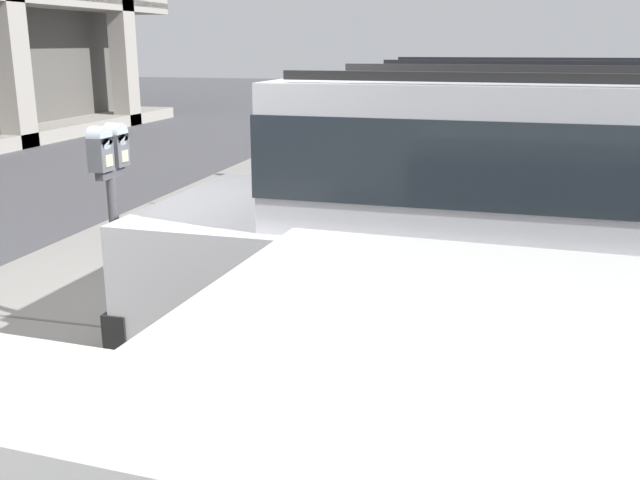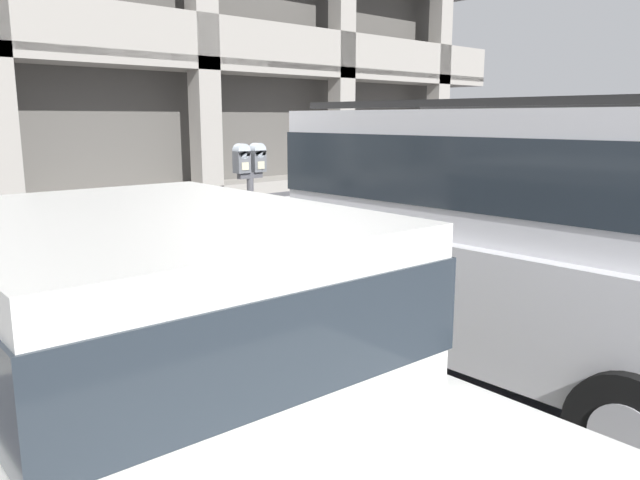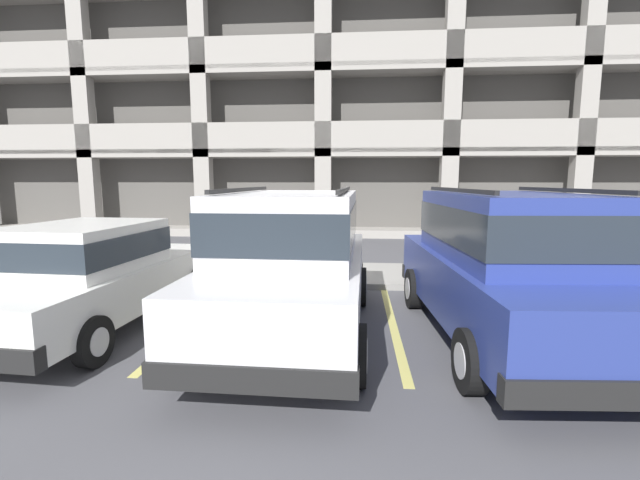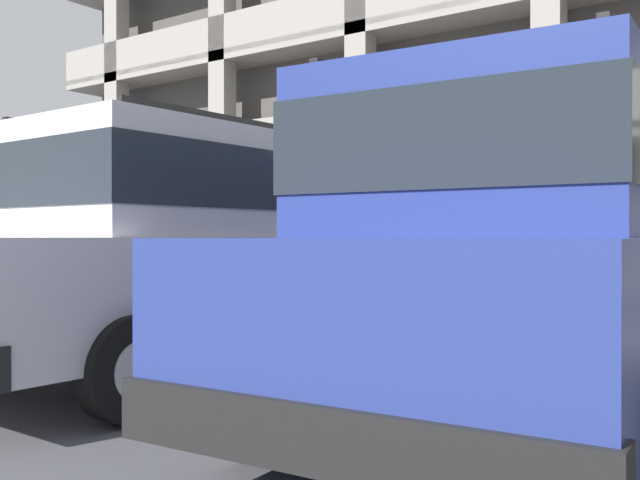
# 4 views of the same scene
# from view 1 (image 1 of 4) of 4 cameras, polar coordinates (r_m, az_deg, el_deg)

# --- Properties ---
(ground_plane) EXTENTS (80.00, 80.00, 0.10)m
(ground_plane) POSITION_cam_1_polar(r_m,az_deg,el_deg) (5.40, -10.99, -9.17)
(ground_plane) COLOR #4C4C51
(sidewalk) EXTENTS (40.00, 2.20, 0.12)m
(sidewalk) POSITION_cam_1_polar(r_m,az_deg,el_deg) (6.02, -22.35, -6.36)
(sidewalk) COLOR gray
(sidewalk) RESTS_ON ground_plane
(parking_stall_lines) EXTENTS (12.04, 4.80, 0.01)m
(parking_stall_lines) POSITION_cam_1_polar(r_m,az_deg,el_deg) (6.33, 6.54, -4.74)
(parking_stall_lines) COLOR #DBD16B
(parking_stall_lines) RESTS_ON ground_plane
(silver_suv) EXTENTS (2.10, 4.82, 2.03)m
(silver_suv) POSITION_cam_1_polar(r_m,az_deg,el_deg) (4.60, 15.52, 1.21)
(silver_suv) COLOR silver
(silver_suv) RESTS_ON ground_plane
(dark_hatchback) EXTENTS (2.22, 4.89, 2.03)m
(dark_hatchback) POSITION_cam_1_polar(r_m,az_deg,el_deg) (7.37, 15.60, 6.40)
(dark_hatchback) COLOR navy
(dark_hatchback) RESTS_ON ground_plane
(blue_coupe) EXTENTS (1.91, 4.51, 1.54)m
(blue_coupe) POSITION_cam_1_polar(r_m,az_deg,el_deg) (10.46, 17.47, 7.30)
(blue_coupe) COLOR #5B665B
(blue_coupe) RESTS_ON ground_plane
(parking_meter_near) EXTENTS (0.35, 0.12, 1.54)m
(parking_meter_near) POSITION_cam_1_polar(r_m,az_deg,el_deg) (5.00, -16.36, 4.36)
(parking_meter_near) COLOR #47474C
(parking_meter_near) RESTS_ON sidewalk
(parking_meter_far) EXTENTS (0.15, 0.12, 1.54)m
(parking_meter_far) POSITION_cam_1_polar(r_m,az_deg,el_deg) (10.54, 0.51, 9.75)
(parking_meter_far) COLOR #595B60
(parking_meter_far) RESTS_ON sidewalk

